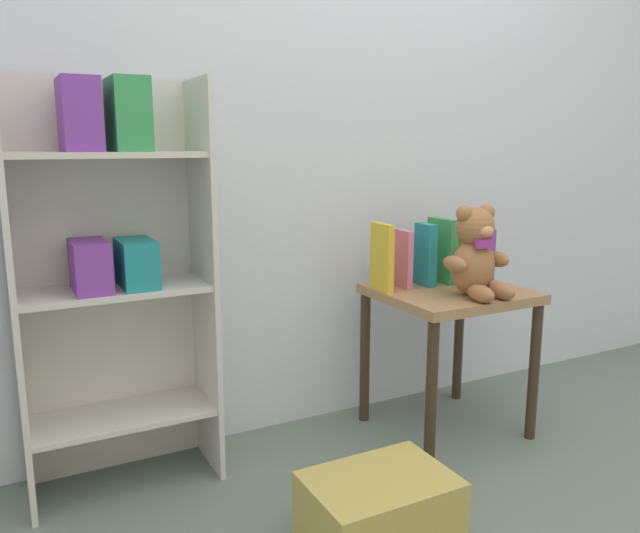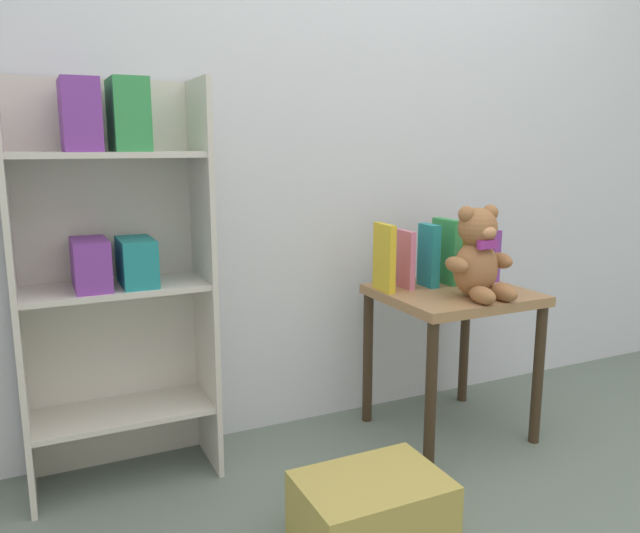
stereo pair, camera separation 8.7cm
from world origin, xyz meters
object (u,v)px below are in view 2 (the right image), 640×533
book_standing_pink (405,259)px  book_standing_orange (466,254)px  book_standing_yellow (385,257)px  book_standing_green (446,251)px  book_standing_purple (485,254)px  storage_bin (372,512)px  teddy_bear (478,256)px  bookshelf_side (112,254)px  display_table (452,314)px  book_standing_teal (429,255)px

book_standing_pink → book_standing_orange: bearing=2.1°
book_standing_yellow → book_standing_green: size_ratio=0.99×
book_standing_purple → book_standing_yellow: bearing=-179.3°
book_standing_purple → storage_bin: 1.21m
teddy_bear → book_standing_green: (0.04, 0.24, -0.02)m
teddy_bear → book_standing_pink: size_ratio=1.49×
bookshelf_side → book_standing_orange: bookshelf_side is taller
display_table → book_standing_orange: (0.14, 0.12, 0.20)m
book_standing_yellow → book_standing_pink: 0.10m
book_standing_teal → book_standing_orange: (0.19, 0.02, -0.01)m
display_table → book_standing_orange: bearing=39.3°
teddy_bear → book_standing_yellow: bearing=137.6°
teddy_bear → book_standing_orange: teddy_bear is taller
book_standing_yellow → book_standing_purple: bearing=3.0°
teddy_bear → book_standing_green: teddy_bear is taller
bookshelf_side → teddy_bear: bookshelf_side is taller
book_standing_teal → book_standing_yellow: bearing=179.9°
bookshelf_side → storage_bin: bookshelf_side is taller
teddy_bear → book_standing_teal: bearing=104.8°
storage_bin → book_standing_orange: bearing=38.3°
teddy_bear → book_standing_orange: bearing=60.9°
book_standing_pink → storage_bin: 0.97m
bookshelf_side → book_standing_teal: (1.15, -0.11, -0.07)m
bookshelf_side → teddy_bear: (1.21, -0.33, -0.05)m
teddy_bear → bookshelf_side: bearing=164.7°
book_standing_purple → storage_bin: (-0.87, -0.61, -0.57)m
book_standing_pink → book_standing_teal: (0.10, -0.02, 0.01)m
bookshelf_side → book_standing_orange: size_ratio=6.12×
book_standing_pink → storage_bin: book_standing_pink is taller
display_table → book_standing_purple: size_ratio=2.75×
book_standing_pink → book_standing_green: (0.19, -0.00, 0.02)m
book_standing_purple → display_table: bearing=-154.8°
book_standing_yellow → storage_bin: size_ratio=0.62×
book_standing_yellow → storage_bin: book_standing_yellow is taller
book_standing_pink → display_table: bearing=-37.2°
bookshelf_side → book_standing_yellow: bearing=-6.1°
book_standing_teal → book_standing_green: size_ratio=0.95×
display_table → book_standing_pink: (-0.14, 0.12, 0.20)m
book_standing_green → storage_bin: bearing=-138.9°
book_standing_yellow → book_standing_green: bearing=4.3°
book_standing_yellow → book_standing_purple: (0.48, 0.01, -0.02)m
display_table → book_standing_green: book_standing_green is taller
teddy_bear → book_standing_purple: teddy_bear is taller
bookshelf_side → display_table: (1.20, -0.21, -0.29)m
book_standing_green → book_standing_purple: bearing=-2.0°
book_standing_yellow → book_standing_green: (0.29, 0.01, 0.00)m
teddy_bear → book_standing_green: bearing=81.1°
bookshelf_side → book_standing_green: 1.25m
book_standing_green → book_standing_purple: book_standing_green is taller
teddy_bear → book_standing_pink: 0.29m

